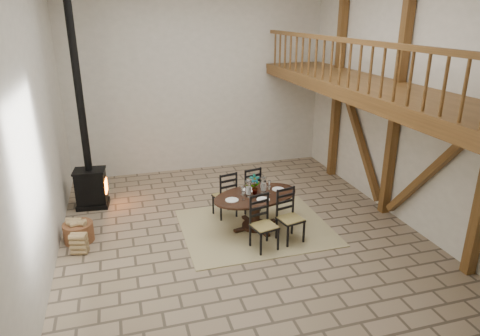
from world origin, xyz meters
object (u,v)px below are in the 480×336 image
object	(u,v)px
log_stack	(79,244)
dining_table	(256,209)
log_basket	(78,231)
wood_stove	(88,161)

from	to	relation	value
log_stack	dining_table	bearing A→B (deg)	0.67
log_stack	log_basket	bearing A→B (deg)	94.63
wood_stove	log_stack	distance (m)	2.29
log_basket	log_stack	distance (m)	0.50
dining_table	wood_stove	world-z (taller)	wood_stove
wood_stove	log_basket	distance (m)	1.85
wood_stove	dining_table	bearing A→B (deg)	-26.24
dining_table	wood_stove	distance (m)	3.93
log_basket	dining_table	bearing A→B (deg)	-7.47
dining_table	log_basket	xyz separation A→B (m)	(-3.49, 0.46, -0.23)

